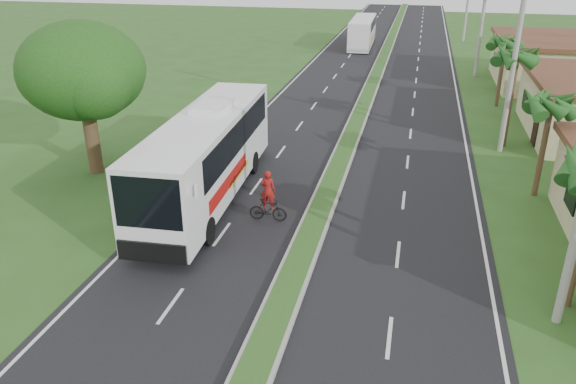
# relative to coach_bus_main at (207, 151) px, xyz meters

# --- Properties ---
(ground) EXTENTS (180.00, 180.00, 0.00)m
(ground) POSITION_rel_coach_bus_main_xyz_m (5.20, -8.26, -2.30)
(ground) COLOR #2D4E1C
(ground) RESTS_ON ground
(road_asphalt) EXTENTS (14.00, 160.00, 0.02)m
(road_asphalt) POSITION_rel_coach_bus_main_xyz_m (5.20, 11.74, -2.29)
(road_asphalt) COLOR black
(road_asphalt) RESTS_ON ground
(median_strip) EXTENTS (1.20, 160.00, 0.18)m
(median_strip) POSITION_rel_coach_bus_main_xyz_m (5.20, 11.74, -2.19)
(median_strip) COLOR gray
(median_strip) RESTS_ON ground
(lane_edge_left) EXTENTS (0.12, 160.00, 0.01)m
(lane_edge_left) POSITION_rel_coach_bus_main_xyz_m (-1.50, 11.74, -2.30)
(lane_edge_left) COLOR silver
(lane_edge_left) RESTS_ON ground
(lane_edge_right) EXTENTS (0.12, 160.00, 0.01)m
(lane_edge_right) POSITION_rel_coach_bus_main_xyz_m (11.90, 11.74, -2.30)
(lane_edge_right) COLOR silver
(lane_edge_right) RESTS_ON ground
(shop_far) EXTENTS (8.60, 11.60, 3.82)m
(shop_far) POSITION_rel_coach_bus_main_xyz_m (19.20, 27.74, -0.37)
(shop_far) COLOR tan
(shop_far) RESTS_ON ground
(palm_verge_b) EXTENTS (2.40, 2.40, 5.05)m
(palm_verge_b) POSITION_rel_coach_bus_main_xyz_m (14.60, 3.74, 2.06)
(palm_verge_b) COLOR #473321
(palm_verge_b) RESTS_ON ground
(palm_verge_c) EXTENTS (2.40, 2.40, 5.85)m
(palm_verge_c) POSITION_rel_coach_bus_main_xyz_m (14.00, 10.74, 2.82)
(palm_verge_c) COLOR #473321
(palm_verge_c) RESTS_ON ground
(palm_verge_d) EXTENTS (2.40, 2.40, 5.25)m
(palm_verge_d) POSITION_rel_coach_bus_main_xyz_m (14.50, 19.74, 2.25)
(palm_verge_d) COLOR #473321
(palm_verge_d) RESTS_ON ground
(shade_tree) EXTENTS (6.30, 6.00, 7.54)m
(shade_tree) POSITION_rel_coach_bus_main_xyz_m (-6.91, 1.76, 2.73)
(shade_tree) COLOR #473321
(shade_tree) RESTS_ON ground
(utility_pole_b) EXTENTS (3.20, 0.28, 12.00)m
(utility_pole_b) POSITION_rel_coach_bus_main_xyz_m (13.67, 9.74, 3.96)
(utility_pole_b) COLOR gray
(utility_pole_b) RESTS_ON ground
(utility_pole_c) EXTENTS (1.60, 0.28, 11.00)m
(utility_pole_c) POSITION_rel_coach_bus_main_xyz_m (13.70, 29.74, 3.38)
(utility_pole_c) COLOR gray
(utility_pole_c) RESTS_ON ground
(coach_bus_main) EXTENTS (3.33, 13.04, 4.18)m
(coach_bus_main) POSITION_rel_coach_bus_main_xyz_m (0.00, 0.00, 0.00)
(coach_bus_main) COLOR white
(coach_bus_main) RESTS_ON ground
(coach_bus_far) EXTENTS (2.59, 10.67, 3.09)m
(coach_bus_far) POSITION_rel_coach_bus_main_xyz_m (2.27, 43.16, -0.54)
(coach_bus_far) COLOR white
(coach_bus_far) RESTS_ON ground
(motorcyclist) EXTENTS (1.62, 0.50, 2.27)m
(motorcyclist) POSITION_rel_coach_bus_main_xyz_m (3.20, -1.62, -1.45)
(motorcyclist) COLOR black
(motorcyclist) RESTS_ON ground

